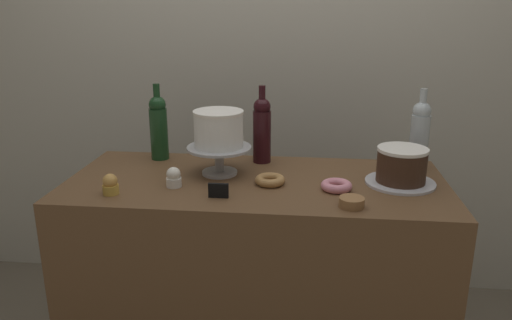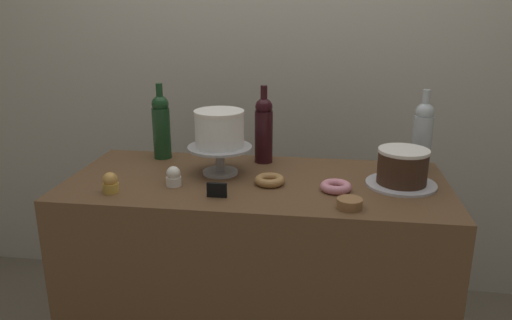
{
  "view_description": "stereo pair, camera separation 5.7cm",
  "coord_description": "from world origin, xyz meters",
  "px_view_note": "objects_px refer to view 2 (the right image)",
  "views": [
    {
      "loc": [
        0.19,
        -1.77,
        1.57
      ],
      "look_at": [
        0.0,
        0.0,
        1.01
      ],
      "focal_mm": 34.78,
      "sensor_mm": 36.0,
      "label": 1
    },
    {
      "loc": [
        0.25,
        -1.76,
        1.57
      ],
      "look_at": [
        0.0,
        0.0,
        1.01
      ],
      "focal_mm": 34.78,
      "sensor_mm": 36.0,
      "label": 2
    }
  ],
  "objects_px": {
    "white_layer_cake": "(219,129)",
    "price_sign_chalkboard": "(217,190)",
    "wine_bottle_dark_red": "(264,129)",
    "cupcake_vanilla": "(174,177)",
    "cupcake_caramel": "(110,183)",
    "cake_stand_pedestal": "(220,155)",
    "chocolate_round_cake": "(403,166)",
    "donut_maple": "(270,180)",
    "wine_bottle_green": "(161,125)",
    "wine_bottle_clear": "(422,135)",
    "donut_pink": "(336,187)",
    "cookie_stack": "(350,203)"
  },
  "relations": [
    {
      "from": "wine_bottle_clear",
      "to": "wine_bottle_green",
      "type": "distance_m",
      "value": 1.08
    },
    {
      "from": "donut_pink",
      "to": "cookie_stack",
      "type": "height_order",
      "value": "same"
    },
    {
      "from": "white_layer_cake",
      "to": "wine_bottle_green",
      "type": "distance_m",
      "value": 0.34
    },
    {
      "from": "cupcake_vanilla",
      "to": "price_sign_chalkboard",
      "type": "xyz_separation_m",
      "value": [
        0.18,
        -0.09,
        -0.01
      ]
    },
    {
      "from": "wine_bottle_dark_red",
      "to": "donut_pink",
      "type": "bearing_deg",
      "value": -45.65
    },
    {
      "from": "cookie_stack",
      "to": "price_sign_chalkboard",
      "type": "xyz_separation_m",
      "value": [
        -0.45,
        0.03,
        0.01
      ]
    },
    {
      "from": "wine_bottle_clear",
      "to": "price_sign_chalkboard",
      "type": "bearing_deg",
      "value": -151.34
    },
    {
      "from": "chocolate_round_cake",
      "to": "cookie_stack",
      "type": "relative_size",
      "value": 2.19
    },
    {
      "from": "cake_stand_pedestal",
      "to": "wine_bottle_dark_red",
      "type": "height_order",
      "value": "wine_bottle_dark_red"
    },
    {
      "from": "cupcake_vanilla",
      "to": "cookie_stack",
      "type": "relative_size",
      "value": 0.88
    },
    {
      "from": "chocolate_round_cake",
      "to": "donut_pink",
      "type": "distance_m",
      "value": 0.26
    },
    {
      "from": "wine_bottle_clear",
      "to": "cupcake_caramel",
      "type": "distance_m",
      "value": 1.21
    },
    {
      "from": "chocolate_round_cake",
      "to": "donut_maple",
      "type": "bearing_deg",
      "value": -173.44
    },
    {
      "from": "cake_stand_pedestal",
      "to": "wine_bottle_clear",
      "type": "distance_m",
      "value": 0.81
    },
    {
      "from": "chocolate_round_cake",
      "to": "wine_bottle_green",
      "type": "distance_m",
      "value": 1.01
    },
    {
      "from": "donut_maple",
      "to": "cookie_stack",
      "type": "bearing_deg",
      "value": -33.53
    },
    {
      "from": "wine_bottle_green",
      "to": "cupcake_vanilla",
      "type": "xyz_separation_m",
      "value": [
        0.15,
        -0.33,
        -0.11
      ]
    },
    {
      "from": "cookie_stack",
      "to": "white_layer_cake",
      "type": "bearing_deg",
      "value": 149.94
    },
    {
      "from": "wine_bottle_green",
      "to": "donut_maple",
      "type": "relative_size",
      "value": 2.91
    },
    {
      "from": "wine_bottle_green",
      "to": "cupcake_caramel",
      "type": "distance_m",
      "value": 0.45
    },
    {
      "from": "white_layer_cake",
      "to": "wine_bottle_dark_red",
      "type": "relative_size",
      "value": 0.59
    },
    {
      "from": "price_sign_chalkboard",
      "to": "wine_bottle_green",
      "type": "bearing_deg",
      "value": 128.08
    },
    {
      "from": "cupcake_vanilla",
      "to": "donut_pink",
      "type": "bearing_deg",
      "value": 2.78
    },
    {
      "from": "cupcake_caramel",
      "to": "donut_maple",
      "type": "xyz_separation_m",
      "value": [
        0.55,
        0.16,
        -0.02
      ]
    },
    {
      "from": "white_layer_cake",
      "to": "price_sign_chalkboard",
      "type": "xyz_separation_m",
      "value": [
        0.04,
        -0.25,
        -0.16
      ]
    },
    {
      "from": "white_layer_cake",
      "to": "cookie_stack",
      "type": "distance_m",
      "value": 0.59
    },
    {
      "from": "wine_bottle_dark_red",
      "to": "cupcake_vanilla",
      "type": "height_order",
      "value": "wine_bottle_dark_red"
    },
    {
      "from": "chocolate_round_cake",
      "to": "donut_maple",
      "type": "xyz_separation_m",
      "value": [
        -0.48,
        -0.06,
        -0.06
      ]
    },
    {
      "from": "donut_pink",
      "to": "donut_maple",
      "type": "relative_size",
      "value": 1.0
    },
    {
      "from": "cookie_stack",
      "to": "cupcake_vanilla",
      "type": "bearing_deg",
      "value": 168.8
    },
    {
      "from": "cake_stand_pedestal",
      "to": "donut_pink",
      "type": "xyz_separation_m",
      "value": [
        0.45,
        -0.13,
        -0.06
      ]
    },
    {
      "from": "donut_pink",
      "to": "cake_stand_pedestal",
      "type": "bearing_deg",
      "value": 163.79
    },
    {
      "from": "wine_bottle_clear",
      "to": "donut_pink",
      "type": "height_order",
      "value": "wine_bottle_clear"
    },
    {
      "from": "wine_bottle_clear",
      "to": "price_sign_chalkboard",
      "type": "distance_m",
      "value": 0.86
    },
    {
      "from": "chocolate_round_cake",
      "to": "donut_pink",
      "type": "height_order",
      "value": "chocolate_round_cake"
    },
    {
      "from": "wine_bottle_dark_red",
      "to": "cookie_stack",
      "type": "distance_m",
      "value": 0.59
    },
    {
      "from": "white_layer_cake",
      "to": "cupcake_vanilla",
      "type": "bearing_deg",
      "value": -131.52
    },
    {
      "from": "cupcake_caramel",
      "to": "price_sign_chalkboard",
      "type": "relative_size",
      "value": 1.06
    },
    {
      "from": "wine_bottle_dark_red",
      "to": "cupcake_vanilla",
      "type": "relative_size",
      "value": 4.38
    },
    {
      "from": "wine_bottle_clear",
      "to": "donut_pink",
      "type": "xyz_separation_m",
      "value": [
        -0.34,
        -0.29,
        -0.13
      ]
    },
    {
      "from": "cupcake_vanilla",
      "to": "cupcake_caramel",
      "type": "height_order",
      "value": "same"
    },
    {
      "from": "cake_stand_pedestal",
      "to": "chocolate_round_cake",
      "type": "relative_size",
      "value": 1.37
    },
    {
      "from": "cupcake_vanilla",
      "to": "cupcake_caramel",
      "type": "relative_size",
      "value": 1.0
    },
    {
      "from": "wine_bottle_green",
      "to": "cake_stand_pedestal",
      "type": "bearing_deg",
      "value": -30.86
    },
    {
      "from": "white_layer_cake",
      "to": "wine_bottle_clear",
      "type": "bearing_deg",
      "value": 11.37
    },
    {
      "from": "cupcake_caramel",
      "to": "donut_pink",
      "type": "xyz_separation_m",
      "value": [
        0.79,
        0.13,
        -0.02
      ]
    },
    {
      "from": "cake_stand_pedestal",
      "to": "donut_maple",
      "type": "bearing_deg",
      "value": -24.87
    },
    {
      "from": "cake_stand_pedestal",
      "to": "white_layer_cake",
      "type": "xyz_separation_m",
      "value": [
        0.0,
        -0.0,
        0.11
      ]
    },
    {
      "from": "cupcake_caramel",
      "to": "cookie_stack",
      "type": "distance_m",
      "value": 0.84
    },
    {
      "from": "chocolate_round_cake",
      "to": "donut_maple",
      "type": "relative_size",
      "value": 1.64
    }
  ]
}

